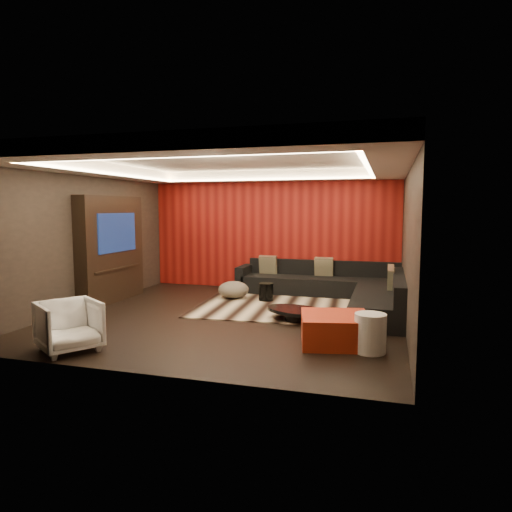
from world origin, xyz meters
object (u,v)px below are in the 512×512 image
(orange_ottoman, at_px, (335,329))
(armchair, at_px, (69,326))
(drum_stool, at_px, (266,292))
(white_side_table, at_px, (370,333))
(coffee_table, at_px, (297,315))
(sectional_sofa, at_px, (339,289))

(orange_ottoman, relative_size, armchair, 1.25)
(drum_stool, bearing_deg, white_side_table, -52.31)
(armchair, bearing_deg, orange_ottoman, -34.46)
(white_side_table, relative_size, orange_ottoman, 0.56)
(coffee_table, distance_m, orange_ottoman, 1.38)
(white_side_table, relative_size, sectional_sofa, 0.15)
(armchair, distance_m, sectional_sofa, 5.41)
(coffee_table, bearing_deg, white_side_table, -47.48)
(armchair, bearing_deg, sectional_sofa, -2.10)
(drum_stool, distance_m, orange_ottoman, 3.16)
(drum_stool, xyz_separation_m, armchair, (-1.72, -3.99, 0.15))
(orange_ottoman, bearing_deg, sectional_sofa, 95.03)
(coffee_table, relative_size, drum_stool, 3.20)
(sectional_sofa, bearing_deg, armchair, -126.18)
(coffee_table, xyz_separation_m, drum_stool, (-0.96, 1.50, 0.08))
(coffee_table, xyz_separation_m, armchair, (-2.67, -2.49, 0.23))
(drum_stool, height_order, orange_ottoman, orange_ottoman)
(white_side_table, xyz_separation_m, armchair, (-3.96, -1.09, 0.08))
(sectional_sofa, bearing_deg, white_side_table, -76.83)
(white_side_table, relative_size, armchair, 0.69)
(armchair, height_order, sectional_sofa, sectional_sofa)
(armchair, bearing_deg, white_side_table, -40.50)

